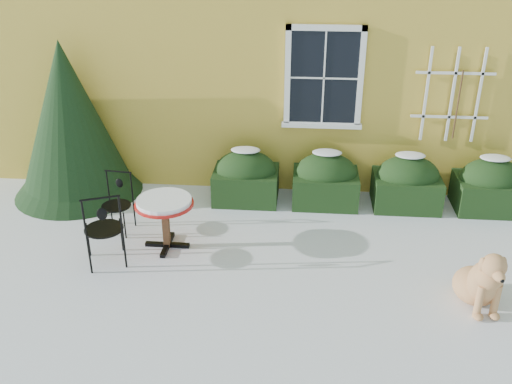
# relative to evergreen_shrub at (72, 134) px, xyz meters

# --- Properties ---
(ground) EXTENTS (80.00, 80.00, 0.00)m
(ground) POSITION_rel_evergreen_shrub_xyz_m (3.17, -2.60, -1.03)
(ground) COLOR white
(ground) RESTS_ON ground
(hedge_row) EXTENTS (4.95, 0.80, 0.91)m
(hedge_row) POSITION_rel_evergreen_shrub_xyz_m (4.82, -0.05, -0.63)
(hedge_row) COLOR black
(hedge_row) RESTS_ON ground
(evergreen_shrub) EXTENTS (2.12, 2.12, 2.57)m
(evergreen_shrub) POSITION_rel_evergreen_shrub_xyz_m (0.00, 0.00, 0.00)
(evergreen_shrub) COLOR black
(evergreen_shrub) RESTS_ON ground
(bistro_table) EXTENTS (0.82, 0.82, 0.76)m
(bistro_table) POSITION_rel_evergreen_shrub_xyz_m (1.90, -1.65, -0.40)
(bistro_table) COLOR black
(bistro_table) RESTS_ON ground
(patio_chair_near) EXTENTS (0.63, 0.63, 1.09)m
(patio_chair_near) POSITION_rel_evergreen_shrub_xyz_m (1.19, -2.14, -0.49)
(patio_chair_near) COLOR black
(patio_chair_near) RESTS_ON ground
(patio_chair_far) EXTENTS (0.44, 0.44, 0.90)m
(patio_chair_far) POSITION_rel_evergreen_shrub_xyz_m (1.08, -1.23, -0.58)
(patio_chair_far) COLOR black
(patio_chair_far) RESTS_ON ground
(dog) EXTENTS (0.62, 0.97, 0.86)m
(dog) POSITION_rel_evergreen_shrub_xyz_m (5.97, -2.68, -0.69)
(dog) COLOR tan
(dog) RESTS_ON ground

